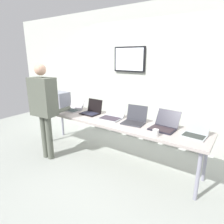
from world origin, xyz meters
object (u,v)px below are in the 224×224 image
Objects in this scene: equipment_box at (59,99)px; coffee_mug at (156,133)px; laptop_station_1 at (92,110)px; laptop_station_5 at (195,132)px; laptop_station_0 at (74,108)px; laptop_station_4 at (164,125)px; person at (44,104)px; workbench at (110,122)px; laptop_station_3 at (135,119)px; laptop_station_2 at (113,115)px.

coffee_mug is (2.32, -0.31, -0.12)m from equipment_box.
laptop_station_1 reaches higher than laptop_station_5.
laptop_station_0 is (0.45, -0.01, -0.11)m from equipment_box.
person is at bearing -159.41° from laptop_station_4.
workbench is at bearing -177.52° from laptop_station_5.
workbench is 36.05× the size of coffee_mug.
laptop_station_3 is at bearing 26.36° from person.
person is (0.44, -0.69, 0.11)m from equipment_box.
laptop_station_5 is 2.44m from person.
laptop_station_1 is 0.20× the size of person.
laptop_station_4 is at bearing 90.12° from coffee_mug.
laptop_station_0 is 0.94m from laptop_station_2.
laptop_station_1 is at bearing 56.08° from person.
person reaches higher than laptop_station_3.
equipment_box is 4.54× the size of coffee_mug.
equipment_box is 2.35m from coffee_mug.
person is at bearing -90.76° from laptop_station_0.
equipment_box reaches higher than laptop_station_0.
laptop_station_0 is at bearing -178.60° from laptop_station_2.
laptop_station_0 is 0.46m from laptop_station_1.
laptop_station_0 is at bearing 89.24° from person.
laptop_station_5 is (1.86, -0.02, -0.00)m from laptop_station_1.
workbench is 7.79× the size of laptop_station_4.
equipment_box is 1.39m from laptop_station_2.
laptop_station_3 is at bearing -177.76° from laptop_station_4.
laptop_station_3 reaches higher than laptop_station_0.
laptop_station_5 is 0.54m from coffee_mug.
laptop_station_2 reaches higher than coffee_mug.
laptop_station_1 is 0.83× the size of laptop_station_2.
laptop_station_1 is at bearing 3.05° from laptop_station_0.
laptop_station_4 is at bearing 2.24° from laptop_station_3.
laptop_station_3 reaches higher than workbench.
laptop_station_4 reaches higher than laptop_station_5.
laptop_station_3 is (1.38, 0.02, 0.01)m from laptop_station_0.
person is (-2.33, -0.68, 0.21)m from laptop_station_5.
laptop_station_1 is 3.78× the size of coffee_mug.
equipment_box is 1.20× the size of laptop_station_1.
laptop_station_4 is at bearing 1.08° from laptop_station_0.
laptop_station_2 is (0.48, -0.00, -0.00)m from laptop_station_1.
workbench is 0.13m from laptop_station_2.
laptop_station_4 is 0.34m from coffee_mug.
laptop_station_1 reaches higher than laptop_station_2.
laptop_station_1 is (0.91, 0.01, -0.10)m from equipment_box.
laptop_station_4 is at bearing 5.30° from workbench.
laptop_station_1 is at bearing 179.50° from laptop_station_5.
laptop_station_0 is 0.89× the size of laptop_station_4.
workbench is 7.94× the size of equipment_box.
laptop_station_4 reaches higher than coffee_mug.
laptop_station_2 is at bearing 36.17° from person.
laptop_station_5 is at bearing -0.50° from laptop_station_1.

